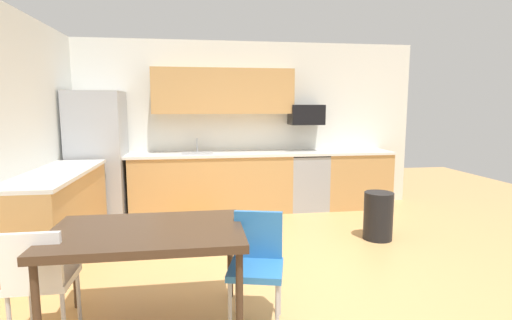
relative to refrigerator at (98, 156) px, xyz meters
The scene contains 18 objects.
ground_plane 3.25m from the refrigerator, 45.52° to the right, with size 12.00×12.00×0.00m, color tan.
wall_back 2.26m from the refrigerator, 11.16° to the left, with size 5.80×0.10×2.70m, color silver.
cabinet_run_back 1.74m from the refrigerator, ahead, with size 2.48×0.60×0.90m, color tan.
cabinet_run_back_right 4.08m from the refrigerator, ahead, with size 1.07×0.60×0.90m, color tan.
cabinet_run_left 1.51m from the refrigerator, 94.83° to the right, with size 0.60×2.00×0.90m, color tan.
countertop_back 2.18m from the refrigerator, ahead, with size 4.80×0.64×0.04m, color silver.
countertop_left 1.43m from the refrigerator, 94.83° to the right, with size 0.64×2.00×0.04m, color silver.
upper_cabinets_back 2.12m from the refrigerator, ahead, with size 2.20×0.34×0.70m, color tan.
refrigerator is the anchor object (origin of this frame).
oven_range 3.25m from the refrigerator, ahead, with size 0.60×0.60×0.91m.
microwave 3.27m from the refrigerator, ahead, with size 0.54×0.36×0.32m, color black.
sink_basin 1.45m from the refrigerator, ahead, with size 0.48×0.40×0.14m, color #A5A8AD.
sink_faucet 1.48m from the refrigerator, 10.16° to the left, with size 0.02×0.02×0.24m, color #B2B5BA.
dining_table 3.32m from the refrigerator, 70.89° to the right, with size 1.40×0.90×0.77m.
chair_near_table 3.72m from the refrigerator, 59.08° to the right, with size 0.49×0.49×0.85m.
chair_far_side 3.30m from the refrigerator, 83.52° to the right, with size 0.40×0.40×0.85m.
trash_bin 4.04m from the refrigerator, 22.30° to the right, with size 0.36×0.36×0.60m, color black.
floor_mat 1.78m from the refrigerator, 22.13° to the right, with size 0.70×0.50×0.01m, color orange.
Camera 1 is at (-0.71, -3.76, 1.66)m, focal length 27.30 mm.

